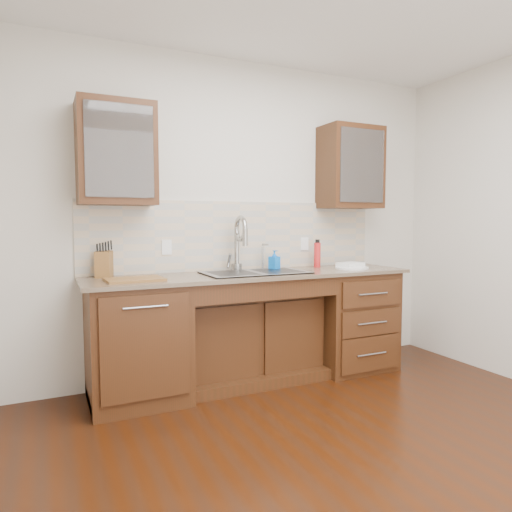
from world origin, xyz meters
name	(u,v)px	position (x,y,z in m)	size (l,w,h in m)	color
ground	(363,473)	(0.00, 0.00, -0.05)	(4.00, 3.50, 0.10)	black
wall_back	(237,219)	(0.00, 1.80, 1.35)	(4.00, 0.10, 2.70)	beige
base_cabinet_left	(137,342)	(-0.95, 1.44, 0.44)	(0.70, 0.62, 0.88)	#593014
base_cabinet_center	(250,337)	(0.00, 1.53, 0.35)	(1.20, 0.44, 0.70)	#593014
base_cabinet_right	(348,319)	(0.95, 1.44, 0.44)	(0.70, 0.62, 0.88)	#593014
countertop	(255,275)	(0.00, 1.43, 0.90)	(2.70, 0.65, 0.03)	#84705B
backsplash	(240,236)	(0.00, 1.74, 1.21)	(2.70, 0.02, 0.59)	beige
sink	(255,283)	(0.00, 1.41, 0.83)	(0.84, 0.46, 0.19)	#9E9EA5
faucet	(237,247)	(-0.07, 1.64, 1.11)	(0.04, 0.04, 0.40)	#999993
filter_tap	(263,256)	(0.18, 1.65, 1.03)	(0.02, 0.02, 0.24)	#999993
upper_cabinet_left	(116,154)	(-1.05, 1.58, 1.83)	(0.55, 0.34, 0.75)	#593014
upper_cabinet_right	(350,168)	(1.05, 1.58, 1.83)	(0.55, 0.34, 0.75)	#593014
outlet_left	(167,247)	(-0.65, 1.73, 1.12)	(0.08, 0.01, 0.12)	white
outlet_right	(304,244)	(0.65, 1.73, 1.12)	(0.08, 0.01, 0.12)	white
soap_bottle	(274,260)	(0.26, 1.57, 1.00)	(0.08, 0.08, 0.17)	blue
water_bottle	(317,255)	(0.71, 1.60, 1.02)	(0.06, 0.06, 0.22)	red
plate	(352,268)	(0.92, 1.36, 0.92)	(0.29, 0.29, 0.02)	white
dish_towel	(350,264)	(0.94, 1.41, 0.94)	(0.22, 0.16, 0.03)	silver
knife_block	(104,264)	(-1.15, 1.66, 1.01)	(0.11, 0.18, 0.20)	brown
cutting_board	(135,279)	(-0.98, 1.35, 0.92)	(0.40, 0.28, 0.02)	brown
cup_left_a	(108,160)	(-1.11, 1.58, 1.78)	(0.13, 0.13, 0.10)	silver
cup_left_b	(123,162)	(-1.01, 1.58, 1.77)	(0.09, 0.09, 0.09)	silver
cup_right_a	(338,172)	(0.92, 1.58, 1.78)	(0.14, 0.14, 0.11)	silver
cup_right_b	(358,174)	(1.14, 1.58, 1.77)	(0.10, 0.10, 0.09)	white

